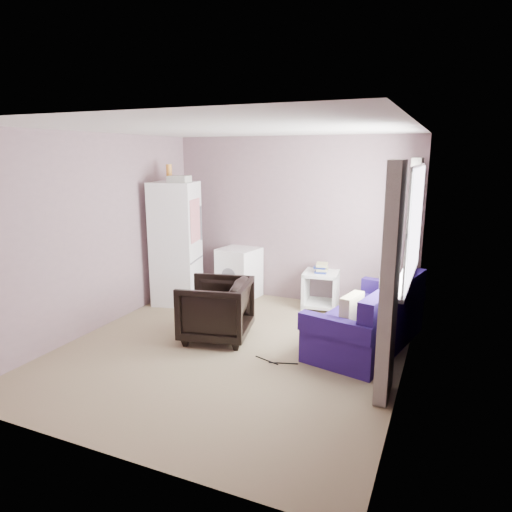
{
  "coord_description": "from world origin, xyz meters",
  "views": [
    {
      "loc": [
        2.23,
        -4.46,
        2.24
      ],
      "look_at": [
        0.05,
        0.6,
        1.0
      ],
      "focal_mm": 32.0,
      "sensor_mm": 36.0,
      "label": 1
    }
  ],
  "objects_px": {
    "armchair": "(216,306)",
    "side_table": "(321,287)",
    "fridge": "(176,243)",
    "washing_machine": "(239,272)",
    "sofa": "(371,322)"
  },
  "relations": [
    {
      "from": "armchair",
      "to": "washing_machine",
      "type": "bearing_deg",
      "value": -176.86
    },
    {
      "from": "fridge",
      "to": "side_table",
      "type": "distance_m",
      "value": 2.26
    },
    {
      "from": "washing_machine",
      "to": "side_table",
      "type": "distance_m",
      "value": 1.34
    },
    {
      "from": "fridge",
      "to": "side_table",
      "type": "xyz_separation_m",
      "value": [
        2.09,
        0.61,
        -0.61
      ]
    },
    {
      "from": "fridge",
      "to": "washing_machine",
      "type": "distance_m",
      "value": 1.1
    },
    {
      "from": "armchair",
      "to": "side_table",
      "type": "xyz_separation_m",
      "value": [
        0.88,
        1.62,
        -0.09
      ]
    },
    {
      "from": "fridge",
      "to": "side_table",
      "type": "relative_size",
      "value": 3.08
    },
    {
      "from": "side_table",
      "to": "armchair",
      "type": "bearing_deg",
      "value": -118.4
    },
    {
      "from": "side_table",
      "to": "washing_machine",
      "type": "bearing_deg",
      "value": -179.95
    },
    {
      "from": "washing_machine",
      "to": "side_table",
      "type": "height_order",
      "value": "washing_machine"
    },
    {
      "from": "armchair",
      "to": "sofa",
      "type": "distance_m",
      "value": 1.87
    },
    {
      "from": "washing_machine",
      "to": "armchair",
      "type": "bearing_deg",
      "value": -65.16
    },
    {
      "from": "fridge",
      "to": "side_table",
      "type": "height_order",
      "value": "fridge"
    },
    {
      "from": "fridge",
      "to": "sofa",
      "type": "distance_m",
      "value": 3.11
    },
    {
      "from": "armchair",
      "to": "fridge",
      "type": "distance_m",
      "value": 1.67
    }
  ]
}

